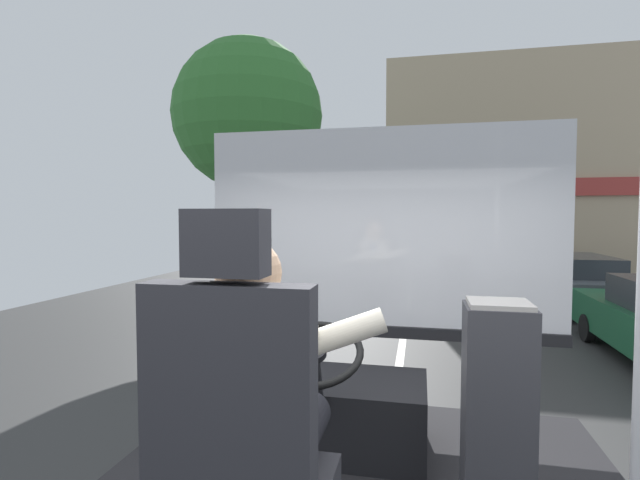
% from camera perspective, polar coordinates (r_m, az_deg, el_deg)
% --- Properties ---
extents(ground, '(18.00, 44.00, 0.06)m').
position_cam_1_polar(ground, '(10.70, 10.60, -8.80)').
color(ground, '#313131').
extents(driver_seat, '(0.48, 0.48, 1.35)m').
position_cam_1_polar(driver_seat, '(1.55, -9.44, -25.93)').
color(driver_seat, black).
rests_on(driver_seat, bus_floor).
extents(bus_driver, '(0.81, 0.59, 0.77)m').
position_cam_1_polar(bus_driver, '(1.57, -7.87, -18.11)').
color(bus_driver, black).
rests_on(bus_driver, driver_seat).
extents(steering_console, '(1.10, 0.94, 0.78)m').
position_cam_1_polar(steering_console, '(2.83, 1.01, -20.06)').
color(steering_console, black).
rests_on(steering_console, bus_floor).
extents(fare_box, '(0.27, 0.25, 0.98)m').
position_cam_1_polar(fare_box, '(2.21, 20.88, -19.63)').
color(fare_box, '#333338').
rests_on(fare_box, bus_floor).
extents(windshield_panel, '(2.50, 0.08, 1.48)m').
position_cam_1_polar(windshield_panel, '(3.31, 7.37, -1.93)').
color(windshield_panel, silver).
extents(street_tree, '(3.18, 3.18, 5.89)m').
position_cam_1_polar(street_tree, '(10.37, -8.83, 14.81)').
color(street_tree, '#4C3828').
rests_on(street_tree, ground).
extents(shop_building, '(11.53, 5.02, 7.90)m').
position_cam_1_polar(shop_building, '(20.42, 25.08, 7.75)').
color(shop_building, tan).
rests_on(shop_building, ground).
extents(parked_car_charcoal, '(2.01, 4.16, 1.23)m').
position_cam_1_polar(parked_car_charcoal, '(12.53, 28.06, -4.32)').
color(parked_car_charcoal, '#474C51').
rests_on(parked_car_charcoal, ground).
extents(parked_car_silver, '(1.94, 4.29, 1.34)m').
position_cam_1_polar(parked_car_silver, '(18.59, 24.09, -1.79)').
color(parked_car_silver, silver).
rests_on(parked_car_silver, ground).
extents(parked_car_blue, '(1.98, 4.35, 1.45)m').
position_cam_1_polar(parked_car_blue, '(23.56, 21.11, -0.63)').
color(parked_car_blue, navy).
rests_on(parked_car_blue, ground).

